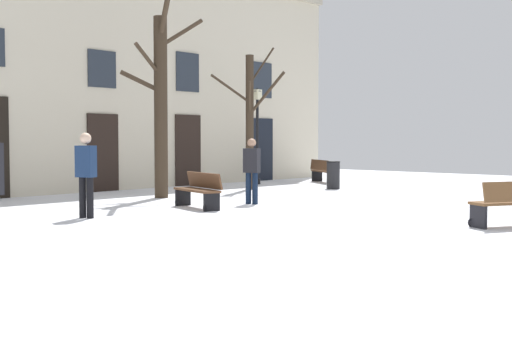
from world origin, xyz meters
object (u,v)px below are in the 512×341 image
tree_foreground (250,119)px  bench_far_corner (199,190)px  person_near_bench (252,168)px  person_strolling (86,171)px  tree_center (161,100)px  streetlamp (257,125)px  litter_bin (333,175)px  bench_near_center_tree (323,171)px

tree_foreground → bench_far_corner: tree_foreground is taller
person_near_bench → person_strolling: bearing=-115.3°
tree_center → person_strolling: (-3.87, -2.50, -1.71)m
bench_far_corner → person_strolling: person_strolling is taller
streetlamp → person_near_bench: size_ratio=2.13×
tree_center → litter_bin: tree_center is taller
tree_foreground → person_near_bench: tree_foreground is taller
bench_near_center_tree → person_near_bench: size_ratio=1.05×
tree_center → person_strolling: size_ratio=3.08×
litter_bin → tree_foreground: bearing=139.6°
bench_far_corner → tree_center: bearing=172.5°
bench_far_corner → streetlamp: bearing=137.3°
tree_center → streetlamp: (5.72, 1.77, -0.55)m
tree_center → bench_near_center_tree: tree_center is taller
person_strolling → person_near_bench: (4.32, -0.49, -0.07)m
person_strolling → person_near_bench: person_strolling is taller
bench_far_corner → person_strolling: (-2.80, 0.25, 0.53)m
tree_foreground → bench_near_center_tree: 4.63m
streetlamp → litter_bin: streetlamp is taller
streetlamp → bench_near_center_tree: 3.07m
tree_foreground → tree_center: bearing=-176.8°
litter_bin → person_near_bench: bearing=-164.8°
litter_bin → person_strolling: person_strolling is taller
person_strolling → person_near_bench: 4.35m
bench_far_corner → person_near_bench: (1.52, -0.24, 0.47)m
bench_far_corner → person_strolling: 2.86m
streetlamp → person_near_bench: (-5.26, -4.75, -1.23)m
bench_near_center_tree → bench_far_corner: size_ratio=1.04×
tree_foreground → litter_bin: (2.06, -1.75, -1.81)m
streetlamp → bench_far_corner: 8.32m
person_strolling → person_near_bench: bearing=-118.3°
tree_foreground → bench_near_center_tree: (4.24, 0.33, -1.82)m
tree_foreground → person_near_bench: bearing=-135.7°
tree_center → bench_far_corner: size_ratio=3.26×
bench_near_center_tree → streetlamp: bearing=93.1°
person_strolling → bench_near_center_tree: bearing=-97.5°
tree_center → tree_foreground: bearing=3.2°
tree_center → streetlamp: 6.01m
tree_foreground → bench_far_corner: bearing=-148.4°
person_strolling → bench_far_corner: bearing=-116.9°
tree_foreground → person_strolling: tree_foreground is taller
bench_near_center_tree → person_strolling: size_ratio=0.99×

